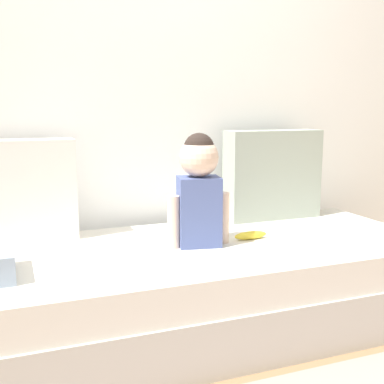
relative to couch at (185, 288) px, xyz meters
The scene contains 7 objects.
ground_plane 0.20m from the couch, ahead, with size 12.00×12.00×0.00m, color #93704C.
back_wall 1.21m from the couch, 90.00° to the left, with size 5.62×0.10×2.49m, color white.
couch is the anchor object (origin of this frame).
throw_pillow_left 0.88m from the couch, 150.77° to the left, with size 0.46×0.16×0.48m, color silver.
throw_pillow_right 0.89m from the couch, 29.23° to the left, with size 0.55×0.16×0.50m, color #99A393.
toddler 0.48m from the couch, ahead, with size 0.30×0.18×0.52m.
banana 0.40m from the couch, ahead, with size 0.17×0.04×0.04m, color yellow.
Camera 1 is at (-0.73, -1.99, 1.02)m, focal length 44.98 mm.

